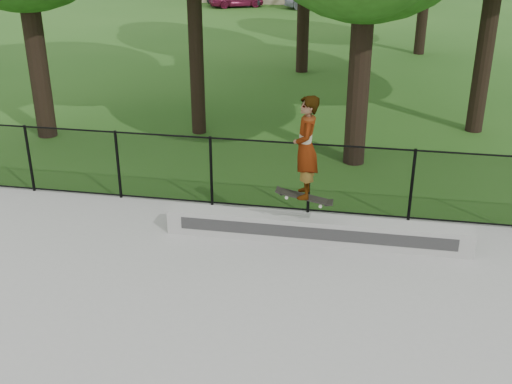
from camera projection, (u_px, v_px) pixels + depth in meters
The scene contains 3 objects.
grind_ledge at pixel (316, 230), 11.83m from camera, with size 5.61×0.40×0.47m, color #A09F9B.
skater_airborne at pixel (306, 149), 10.92m from camera, with size 0.83×0.71×1.97m.
chainlink_fence at pixel (211, 171), 13.06m from camera, with size 16.06×0.06×1.50m.
Camera 1 is at (3.04, -5.82, 5.80)m, focal length 45.00 mm.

